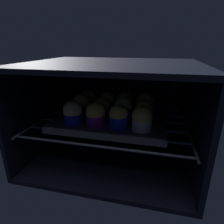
% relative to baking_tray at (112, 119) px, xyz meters
% --- Properties ---
extents(oven_cavity, '(0.59, 0.47, 0.37)m').
position_rel_baking_tray_xyz_m(oven_cavity, '(0.00, 0.05, 0.02)').
color(oven_cavity, black).
rests_on(oven_cavity, ground).
extents(oven_rack, '(0.55, 0.42, 0.01)m').
position_rel_baking_tray_xyz_m(oven_rack, '(0.00, 0.00, -0.01)').
color(oven_rack, '#444756').
rests_on(oven_rack, oven_cavity).
extents(baking_tray, '(0.39, 0.31, 0.02)m').
position_rel_baking_tray_xyz_m(baking_tray, '(0.00, 0.00, 0.00)').
color(baking_tray, '#4C4C51').
rests_on(baking_tray, oven_rack).
extents(muffin_row0_col0, '(0.07, 0.07, 0.08)m').
position_rel_baking_tray_xyz_m(muffin_row0_col0, '(-0.12, -0.08, 0.04)').
color(muffin_row0_col0, '#1928B7').
rests_on(muffin_row0_col0, baking_tray).
extents(muffin_row0_col1, '(0.07, 0.07, 0.08)m').
position_rel_baking_tray_xyz_m(muffin_row0_col1, '(-0.04, -0.08, 0.05)').
color(muffin_row0_col1, '#7A238C').
rests_on(muffin_row0_col1, baking_tray).
extents(muffin_row0_col2, '(0.06, 0.06, 0.08)m').
position_rel_baking_tray_xyz_m(muffin_row0_col2, '(0.04, -0.08, 0.04)').
color(muffin_row0_col2, '#1928B7').
rests_on(muffin_row0_col2, baking_tray).
extents(muffin_row0_col3, '(0.07, 0.07, 0.08)m').
position_rel_baking_tray_xyz_m(muffin_row0_col3, '(0.12, -0.08, 0.04)').
color(muffin_row0_col3, silver).
rests_on(muffin_row0_col3, baking_tray).
extents(muffin_row1_col0, '(0.06, 0.06, 0.08)m').
position_rel_baking_tray_xyz_m(muffin_row1_col0, '(-0.12, 0.00, 0.05)').
color(muffin_row1_col0, '#1928B7').
rests_on(muffin_row1_col0, baking_tray).
extents(muffin_row1_col1, '(0.06, 0.06, 0.08)m').
position_rel_baking_tray_xyz_m(muffin_row1_col1, '(-0.04, -0.00, 0.04)').
color(muffin_row1_col1, red).
rests_on(muffin_row1_col1, baking_tray).
extents(muffin_row1_col2, '(0.07, 0.07, 0.08)m').
position_rel_baking_tray_xyz_m(muffin_row1_col2, '(0.04, 0.00, 0.05)').
color(muffin_row1_col2, '#1928B7').
rests_on(muffin_row1_col2, baking_tray).
extents(muffin_row1_col3, '(0.06, 0.06, 0.08)m').
position_rel_baking_tray_xyz_m(muffin_row1_col3, '(0.11, 0.00, 0.04)').
color(muffin_row1_col3, '#1928B7').
rests_on(muffin_row1_col3, baking_tray).
extents(muffin_row2_col0, '(0.06, 0.06, 0.09)m').
position_rel_baking_tray_xyz_m(muffin_row2_col0, '(-0.12, 0.08, 0.05)').
color(muffin_row2_col0, '#1928B7').
rests_on(muffin_row2_col0, baking_tray).
extents(muffin_row2_col1, '(0.06, 0.06, 0.08)m').
position_rel_baking_tray_xyz_m(muffin_row2_col1, '(-0.04, 0.08, 0.04)').
color(muffin_row2_col1, '#1928B7').
rests_on(muffin_row2_col1, baking_tray).
extents(muffin_row2_col2, '(0.07, 0.07, 0.08)m').
position_rel_baking_tray_xyz_m(muffin_row2_col2, '(0.04, 0.08, 0.05)').
color(muffin_row2_col2, '#7A238C').
rests_on(muffin_row2_col2, baking_tray).
extents(muffin_row2_col3, '(0.07, 0.07, 0.09)m').
position_rel_baking_tray_xyz_m(muffin_row2_col3, '(0.11, 0.07, 0.05)').
color(muffin_row2_col3, silver).
rests_on(muffin_row2_col3, baking_tray).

